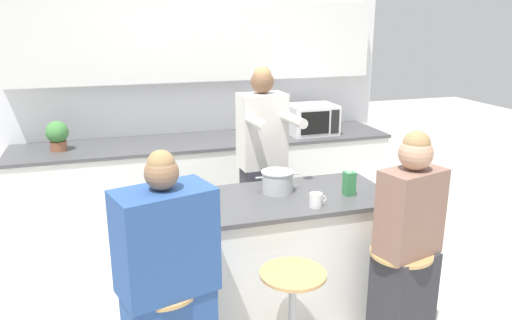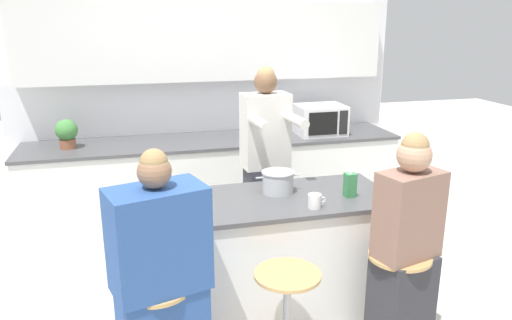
% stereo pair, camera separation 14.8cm
% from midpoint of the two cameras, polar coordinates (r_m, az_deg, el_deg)
% --- Properties ---
extents(ground_plane, '(16.00, 16.00, 0.00)m').
position_cam_midpoint_polar(ground_plane, '(3.71, -0.85, -17.63)').
color(ground_plane, beige).
extents(wall_back, '(3.86, 0.22, 2.70)m').
position_cam_midpoint_polar(wall_back, '(5.03, -7.42, 10.09)').
color(wall_back, white).
rests_on(wall_back, ground_plane).
extents(back_counter, '(3.58, 0.71, 0.92)m').
position_cam_midpoint_polar(back_counter, '(4.94, -6.27, -2.87)').
color(back_counter, white).
rests_on(back_counter, ground_plane).
extents(kitchen_island, '(1.79, 0.71, 0.90)m').
position_cam_midpoint_polar(kitchen_island, '(3.48, -0.89, -11.38)').
color(kitchen_island, black).
rests_on(kitchen_island, ground_plane).
extents(bar_stool_rightmost, '(0.38, 0.38, 0.69)m').
position_cam_midpoint_polar(bar_stool_rightmost, '(3.31, 14.59, -14.95)').
color(bar_stool_rightmost, tan).
rests_on(bar_stool_rightmost, ground_plane).
extents(person_cooking, '(0.38, 0.55, 1.71)m').
position_cam_midpoint_polar(person_cooking, '(3.88, -0.38, -2.03)').
color(person_cooking, '#383842').
rests_on(person_cooking, ground_plane).
extents(person_wrapped_blanket, '(0.54, 0.41, 1.45)m').
position_cam_midpoint_polar(person_wrapped_blanket, '(2.74, -11.59, -14.56)').
color(person_wrapped_blanket, '#2D5193').
rests_on(person_wrapped_blanket, ground_plane).
extents(person_seated_near, '(0.42, 0.34, 1.44)m').
position_cam_midpoint_polar(person_seated_near, '(3.18, 15.50, -10.54)').
color(person_seated_near, '#333338').
rests_on(person_seated_near, ground_plane).
extents(cooking_pot, '(0.31, 0.22, 0.15)m').
position_cam_midpoint_polar(cooking_pot, '(3.41, 1.21, -2.49)').
color(cooking_pot, '#B7BABC').
rests_on(cooking_pot, kitchen_island).
extents(fruit_bowl, '(0.23, 0.23, 0.08)m').
position_cam_midpoint_polar(fruit_bowl, '(3.09, -12.14, -5.55)').
color(fruit_bowl, '#B7BABC').
rests_on(fruit_bowl, kitchen_island).
extents(coffee_cup_near, '(0.12, 0.08, 0.09)m').
position_cam_midpoint_polar(coffee_cup_near, '(3.17, 5.55, -4.59)').
color(coffee_cup_near, white).
rests_on(coffee_cup_near, kitchen_island).
extents(banana_bunch, '(0.16, 0.12, 0.05)m').
position_cam_midpoint_polar(banana_bunch, '(3.38, -7.57, -3.67)').
color(banana_bunch, yellow).
rests_on(banana_bunch, kitchen_island).
extents(juice_carton, '(0.07, 0.07, 0.18)m').
position_cam_midpoint_polar(juice_carton, '(3.39, 9.38, -2.65)').
color(juice_carton, '#38844C').
rests_on(juice_carton, kitchen_island).
extents(microwave, '(0.47, 0.38, 0.29)m').
position_cam_midpoint_polar(microwave, '(5.03, 5.53, 4.68)').
color(microwave, white).
rests_on(microwave, back_counter).
extents(potted_plant, '(0.19, 0.19, 0.26)m').
position_cam_midpoint_polar(potted_plant, '(4.72, -22.61, 2.70)').
color(potted_plant, '#93563D').
rests_on(potted_plant, back_counter).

